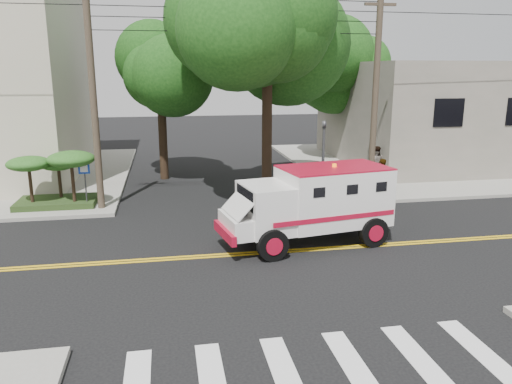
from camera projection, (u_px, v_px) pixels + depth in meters
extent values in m
plane|color=black|center=(261.00, 253.00, 15.99)|extent=(100.00, 100.00, 0.00)
cube|color=gray|center=(432.00, 162.00, 31.23)|extent=(17.00, 17.00, 0.15)
cube|color=slate|center=(454.00, 112.00, 31.24)|extent=(14.00, 12.00, 6.00)
cylinder|color=#382D23|center=(94.00, 101.00, 19.67)|extent=(0.28, 0.28, 9.00)
cylinder|color=#382D23|center=(375.00, 98.00, 21.94)|extent=(0.28, 0.28, 9.00)
cylinder|color=black|center=(267.00, 122.00, 21.63)|extent=(0.44, 0.44, 7.00)
sphere|color=#133B10|center=(267.00, 38.00, 20.80)|extent=(5.32, 5.32, 5.32)
sphere|color=#133B10|center=(299.00, 23.00, 20.14)|extent=(4.56, 4.56, 4.56)
cylinder|color=black|center=(162.00, 127.00, 26.27)|extent=(0.44, 0.44, 5.60)
sphere|color=#133B10|center=(160.00, 72.00, 25.60)|extent=(3.92, 3.92, 3.92)
sphere|color=#133B10|center=(176.00, 64.00, 25.11)|extent=(3.36, 3.36, 3.36)
cylinder|color=black|center=(344.00, 114.00, 32.06)|extent=(0.44, 0.44, 5.95)
sphere|color=#133B10|center=(346.00, 66.00, 31.35)|extent=(4.20, 4.20, 4.20)
sphere|color=#133B10|center=(363.00, 58.00, 30.82)|extent=(3.60, 3.60, 3.60)
cylinder|color=#3F3F42|center=(323.00, 163.00, 21.58)|extent=(0.12, 0.12, 3.60)
imported|color=#3F3F42|center=(324.00, 132.00, 21.26)|extent=(0.15, 0.18, 0.90)
cylinder|color=#3F3F42|center=(86.00, 187.00, 20.59)|extent=(0.06, 0.06, 2.00)
cube|color=#0C33A5|center=(84.00, 168.00, 20.35)|extent=(0.45, 0.03, 0.45)
cube|color=#1E3314|center=(57.00, 202.00, 21.11)|extent=(3.20, 2.00, 0.24)
cylinder|color=black|center=(31.00, 184.00, 20.46)|extent=(0.14, 0.14, 1.52)
ellipsoid|color=#204A16|center=(28.00, 164.00, 20.26)|extent=(1.73, 1.73, 0.60)
cylinder|color=black|center=(60.00, 181.00, 21.32)|extent=(0.14, 0.14, 1.36)
ellipsoid|color=#204A16|center=(58.00, 164.00, 21.14)|extent=(1.55, 1.55, 0.54)
cylinder|color=black|center=(73.00, 182.00, 20.55)|extent=(0.14, 0.14, 1.68)
ellipsoid|color=#204A16|center=(71.00, 159.00, 20.32)|extent=(1.91, 1.91, 0.66)
cube|color=white|center=(333.00, 196.00, 16.79)|extent=(3.83, 2.66, 1.89)
cube|color=white|center=(266.00, 208.00, 16.00)|extent=(1.77, 2.21, 1.53)
cube|color=black|center=(245.00, 198.00, 15.67)|extent=(0.32, 1.52, 0.63)
cube|color=white|center=(238.00, 224.00, 15.79)|extent=(1.12, 1.92, 0.63)
cube|color=#A60C25|center=(225.00, 233.00, 15.69)|extent=(0.50, 1.94, 0.32)
cube|color=#A60C25|center=(334.00, 168.00, 16.56)|extent=(3.83, 2.66, 0.05)
cylinder|color=black|center=(273.00, 245.00, 15.24)|extent=(1.03, 0.46, 0.99)
cylinder|color=black|center=(250.00, 226.00, 17.08)|extent=(1.03, 0.46, 0.99)
cylinder|color=black|center=(374.00, 232.00, 16.46)|extent=(1.03, 0.46, 0.99)
cylinder|color=black|center=(343.00, 216.00, 18.30)|extent=(1.03, 0.46, 0.99)
imported|color=gray|center=(381.00, 178.00, 22.13)|extent=(0.76, 0.64, 1.76)
imported|color=gray|center=(376.00, 163.00, 25.63)|extent=(1.00, 0.86, 1.78)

